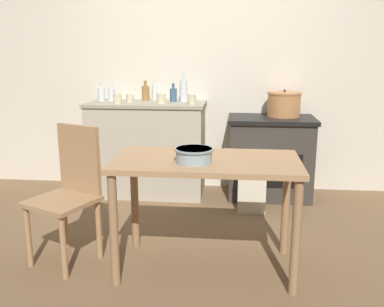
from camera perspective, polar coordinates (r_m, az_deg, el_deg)
ground_plane at (r=3.27m, az=-0.93°, el=-12.56°), size 14.00×14.00×0.00m
wall_back at (r=4.52m, az=1.45°, el=11.46°), size 8.00×0.07×2.55m
counter_cabinet at (r=4.38m, az=-5.92°, el=0.72°), size 1.17×0.60×0.94m
stove at (r=4.34m, az=10.36°, el=-0.46°), size 0.84×0.57×0.81m
work_table at (r=2.77m, az=1.95°, el=-3.02°), size 1.19×0.64×0.76m
chair at (r=3.07m, az=-16.02°, el=-4.79°), size 0.53×0.53×0.94m
flour_sack at (r=3.95m, az=7.95°, el=-4.81°), size 0.25×0.18×0.41m
stock_pot at (r=4.31m, az=12.16°, el=6.44°), size 0.33×0.33×0.26m
mixing_bowl_large at (r=2.65m, az=0.28°, el=-0.14°), size 0.24×0.24×0.09m
bottle_far_left at (r=4.50m, az=-4.99°, el=8.14°), size 0.06×0.06×0.20m
bottle_left at (r=4.47m, az=-6.21°, el=8.07°), size 0.08×0.08×0.20m
bottle_mid_left at (r=4.33m, az=-2.51°, el=7.85°), size 0.07×0.07×0.18m
bottle_center_left at (r=4.31m, az=-1.13°, el=8.38°), size 0.08×0.08×0.29m
bottle_center at (r=4.45m, az=-10.68°, el=7.73°), size 0.07×0.07×0.17m
bottle_center_right at (r=4.47m, az=-12.00°, el=7.78°), size 0.07×0.07×0.19m
cup_mid_right at (r=4.10m, az=-0.01°, el=7.21°), size 0.08×0.08×0.09m
cup_right at (r=4.30m, az=-8.26°, el=7.30°), size 0.08×0.08×0.08m
cup_far_right at (r=4.18m, az=-4.12°, el=7.32°), size 0.09×0.09×0.10m
cup_end_right at (r=4.22m, az=-9.91°, el=7.20°), size 0.08×0.08×0.09m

